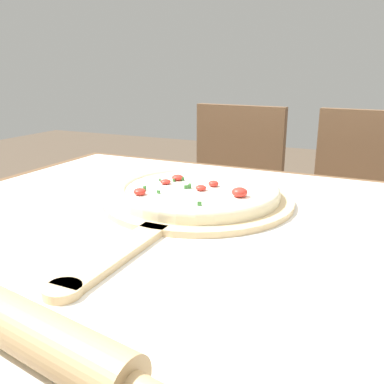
{
  "coord_description": "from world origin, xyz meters",
  "views": [
    {
      "loc": [
        0.31,
        -0.63,
        1.02
      ],
      "look_at": [
        -0.02,
        0.08,
        0.78
      ],
      "focal_mm": 38.0,
      "sensor_mm": 36.0,
      "label": 1
    }
  ],
  "objects_px": {
    "rolling_pin": "(0,315)",
    "chair_left": "(229,200)",
    "pizza_peel": "(193,202)",
    "pizza": "(198,191)",
    "chair_right": "(360,218)"
  },
  "relations": [
    {
      "from": "pizza_peel",
      "to": "chair_left",
      "type": "xyz_separation_m",
      "value": [
        -0.19,
        0.77,
        -0.25
      ]
    },
    {
      "from": "pizza_peel",
      "to": "chair_right",
      "type": "height_order",
      "value": "chair_right"
    },
    {
      "from": "pizza_peel",
      "to": "pizza",
      "type": "distance_m",
      "value": 0.03
    },
    {
      "from": "pizza",
      "to": "chair_left",
      "type": "relative_size",
      "value": 0.38
    },
    {
      "from": "pizza_peel",
      "to": "chair_left",
      "type": "height_order",
      "value": "chair_left"
    },
    {
      "from": "pizza",
      "to": "rolling_pin",
      "type": "xyz_separation_m",
      "value": [
        -0.0,
        -0.5,
        0.0
      ]
    },
    {
      "from": "rolling_pin",
      "to": "chair_left",
      "type": "distance_m",
      "value": 1.29
    },
    {
      "from": "chair_right",
      "to": "chair_left",
      "type": "bearing_deg",
      "value": -175.54
    },
    {
      "from": "rolling_pin",
      "to": "pizza_peel",
      "type": "bearing_deg",
      "value": 90.0
    },
    {
      "from": "rolling_pin",
      "to": "chair_left",
      "type": "xyz_separation_m",
      "value": [
        -0.19,
        1.25,
        -0.27
      ]
    },
    {
      "from": "pizza",
      "to": "pizza_peel",
      "type": "bearing_deg",
      "value": -90.13
    },
    {
      "from": "rolling_pin",
      "to": "chair_right",
      "type": "distance_m",
      "value": 1.31
    },
    {
      "from": "chair_left",
      "to": "pizza",
      "type": "bearing_deg",
      "value": -70.68
    },
    {
      "from": "rolling_pin",
      "to": "chair_left",
      "type": "height_order",
      "value": "chair_left"
    },
    {
      "from": "rolling_pin",
      "to": "chair_right",
      "type": "relative_size",
      "value": 0.5
    }
  ]
}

